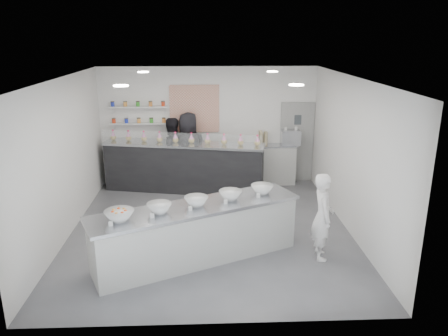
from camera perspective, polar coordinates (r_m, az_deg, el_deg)
The scene contains 26 objects.
floor at distance 8.88m, azimuth -1.80°, elevation -7.98°, with size 6.00×6.00×0.00m, color #515156.
ceiling at distance 8.08m, azimuth -2.00°, elevation 11.67°, with size 6.00×6.00×0.00m, color white.
back_wall at distance 11.27m, azimuth -2.05°, elevation 5.51°, with size 5.50×5.50×0.00m, color white.
left_wall at distance 8.78m, azimuth -20.16°, elevation 1.09°, with size 6.00×6.00×0.00m, color white.
right_wall at distance 8.81m, azimuth 16.29°, elevation 1.52°, with size 6.00×6.00×0.00m, color white.
back_door at distance 11.58m, azimuth 9.45°, elevation 3.33°, with size 0.88×0.04×2.10m, color gray.
pattern_panel at distance 11.17m, azimuth -3.88°, elevation 7.73°, with size 1.25×0.03×1.20m, color #C7512C.
jar_shelf_lower at distance 11.28m, azimuth -11.02°, elevation 5.74°, with size 1.45×0.22×0.04m, color silver.
jar_shelf_upper at distance 11.21m, azimuth -11.14°, elevation 7.84°, with size 1.45×0.22×0.04m, color silver.
preserve_jars at distance 11.21m, azimuth -11.12°, elevation 7.12°, with size 1.45×0.10×0.56m, color red, non-canonical shape.
downlight_0 at distance 7.21m, azimuth -13.32°, elevation 10.41°, with size 0.24×0.24×0.02m, color white.
downlight_1 at distance 7.23m, azimuth 9.43°, elevation 10.66°, with size 0.24×0.24×0.02m, color white.
downlight_2 at distance 9.76m, azimuth -10.52°, elevation 12.23°, with size 0.24×0.24×0.02m, color white.
downlight_3 at distance 9.78m, azimuth 6.35°, elevation 12.41°, with size 0.24×0.24×0.02m, color white.
prep_counter at distance 7.58m, azimuth -3.56°, elevation -8.45°, with size 3.65×0.83×1.00m, color beige.
back_bar at distance 10.85m, azimuth -5.22°, elevation 0.14°, with size 3.94×0.72×1.22m, color black.
sneeze_guard at distance 10.32m, azimuth -5.81°, elevation 3.72°, with size 3.89×0.02×0.33m, color white.
espresso_ledge at distance 11.41m, azimuth 5.82°, elevation 0.49°, with size 1.39×0.44×1.03m, color beige.
espresso_machine at distance 11.32m, azimuth 8.69°, elevation 3.92°, with size 0.48×0.33×0.37m, color #93969E.
cup_stacks at distance 11.21m, azimuth 5.15°, elevation 3.85°, with size 0.26×0.24×0.34m, color tan, non-canonical shape.
prep_bowls at distance 7.35m, azimuth -3.65°, elevation -4.38°, with size 3.00×0.50×0.16m, color white, non-canonical shape.
label_cards at distance 6.94m, azimuth -5.54°, elevation -6.18°, with size 2.66×0.04×0.07m, color white, non-canonical shape.
cookie_bags at distance 10.65m, azimuth -5.33°, elevation 3.97°, with size 3.75×0.15×0.27m, color pink, non-canonical shape.
woman_prep at distance 7.71m, azimuth 12.74°, elevation -6.19°, with size 0.56×0.37×1.54m, color white.
staff_left at distance 11.06m, azimuth -6.89°, elevation 1.96°, with size 0.87×0.68×1.80m, color black.
staff_right at distance 10.98m, azimuth -4.61°, elevation 2.30°, with size 0.94×0.61×1.93m, color black.
Camera 1 is at (-0.06, -8.04, 3.77)m, focal length 35.00 mm.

